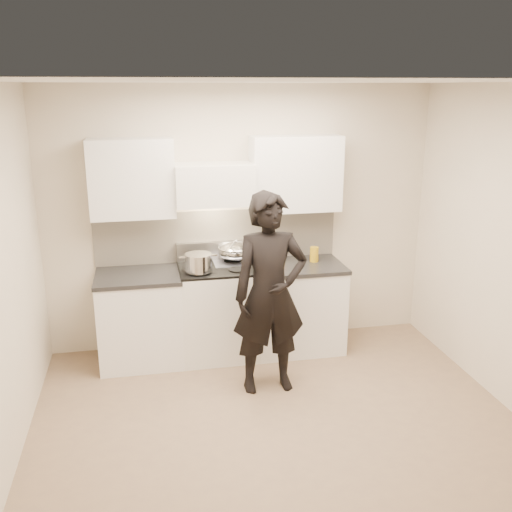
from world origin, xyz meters
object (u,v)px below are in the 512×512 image
Objects in this scene: stove at (218,311)px; wok at (235,251)px; utensil_crock at (271,251)px; counter_right at (297,306)px; person at (270,294)px.

stove is 2.22× the size of wok.
stove is 3.35× the size of utensil_crock.
wok is at bearing -169.83° from utensil_crock.
person is at bearing -121.26° from counter_right.
wok is at bearing 167.09° from counter_right.
person reaches higher than counter_right.
utensil_crock is (0.40, 0.07, -0.04)m from wok.
person reaches higher than wok.
utensil_crock is at bearing 10.17° from wok.
utensil_crock is 1.02m from person.
person is at bearing -79.93° from wok.
wok is (-0.63, 0.14, 0.59)m from counter_right.
stove is 0.63m from wok.
stove is at bearing 113.00° from person.
wok is 0.94m from person.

